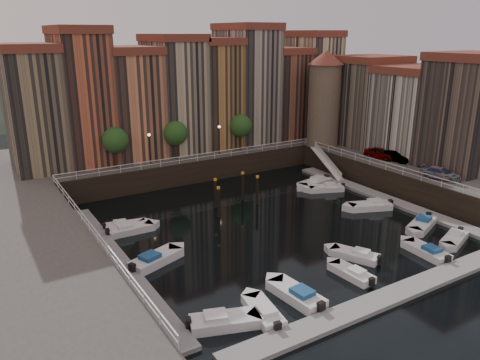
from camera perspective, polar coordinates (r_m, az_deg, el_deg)
ground at (r=49.55m, az=3.19°, el=-5.24°), size 200.00×200.00×0.00m
quay_far at (r=70.89m, az=-8.78°, el=2.91°), size 80.00×20.00×3.00m
quay_right at (r=67.08m, az=24.37°, el=0.68°), size 20.00×36.00×3.00m
dock_left at (r=42.31m, az=-14.67°, el=-9.74°), size 2.00×28.00×0.35m
dock_right at (r=59.02m, az=16.84°, el=-2.01°), size 2.00×28.00×0.35m
dock_near at (r=38.24m, az=18.16°, el=-13.19°), size 30.00×2.00×0.35m
mountains at (r=150.52m, az=-21.16°, el=12.11°), size 145.00×100.00×18.00m
far_terrace at (r=68.22m, az=-5.72°, el=10.55°), size 48.70×10.30×17.50m
right_terrace at (r=67.57m, az=20.47°, el=8.28°), size 9.30×24.30×14.00m
corner_tower at (r=70.08m, az=10.23°, el=9.92°), size 5.20×5.20×13.80m
promenade_trees at (r=62.24m, az=-7.31°, el=5.74°), size 21.20×3.20×5.20m
street_lamps at (r=61.63m, az=-6.62°, el=5.00°), size 10.36×0.36×4.18m
railings at (r=52.10m, az=0.22°, el=0.38°), size 36.08×34.04×0.52m
gangway at (r=66.49m, az=10.52°, el=2.21°), size 2.78×8.32×3.73m
mooring_pilings at (r=53.33m, az=-0.75°, el=-1.63°), size 6.13×3.70×3.78m
boat_left_0 at (r=33.24m, az=-2.05°, el=-16.84°), size 5.21×3.30×1.17m
boat_left_2 at (r=41.67m, az=-10.33°, el=-9.52°), size 5.36×3.53×1.21m
boat_left_3 at (r=48.27m, az=-13.30°, el=-5.87°), size 4.73×1.78×1.08m
boat_left_4 at (r=49.41m, az=-13.90°, el=-5.40°), size 4.36×2.34×0.98m
boat_right_0 at (r=49.45m, az=24.68°, el=-6.53°), size 4.54×2.95×1.02m
boat_right_1 at (r=51.64m, az=21.29°, el=-5.05°), size 5.03×3.42×1.14m
boat_right_2 at (r=55.10m, az=15.65°, el=-3.05°), size 5.20×3.50×1.18m
boat_right_3 at (r=60.13m, az=10.52°, el=-0.98°), size 4.73×3.21×1.07m
boat_right_4 at (r=61.90m, az=9.13°, el=-0.32°), size 5.37×2.81×1.20m
boat_near_0 at (r=34.25m, az=2.92°, el=-15.78°), size 2.31×4.66×1.05m
boat_near_1 at (r=36.29m, az=6.97°, el=-13.72°), size 2.34×5.29×1.20m
boat_near_2 at (r=40.09m, az=13.52°, el=-11.00°), size 1.80×4.30×0.98m
boat_near_3 at (r=45.73m, az=21.84°, el=-8.08°), size 2.01×4.76×1.08m
car_a at (r=65.07m, az=16.69°, el=3.07°), size 2.61×4.51×1.44m
car_b at (r=64.29m, az=18.46°, el=2.68°), size 1.87×4.21×1.34m
car_c at (r=58.33m, az=23.21°, el=0.68°), size 3.09×4.91×1.33m
boat_extra_589 at (r=43.14m, az=13.93°, el=-8.87°), size 3.30×4.51×1.03m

